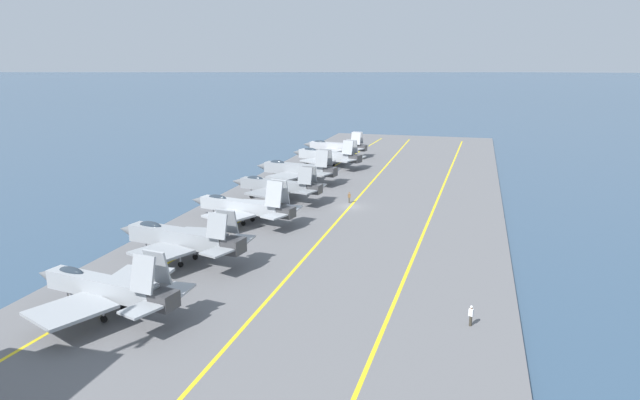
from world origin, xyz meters
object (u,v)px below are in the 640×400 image
at_px(parked_jet_sixth, 327,156).
at_px(parked_jet_seventh, 336,146).
at_px(parked_jet_fourth, 277,186).
at_px(parked_jet_third, 243,206).
at_px(parked_jet_nearest, 105,288).
at_px(parked_jet_fifth, 297,169).
at_px(parked_jet_second, 180,238).
at_px(crew_brown_vest, 349,197).
at_px(crew_white_vest, 471,315).

height_order(parked_jet_sixth, parked_jet_seventh, parked_jet_sixth).
bearing_deg(parked_jet_fourth, parked_jet_seventh, 1.80).
height_order(parked_jet_third, parked_jet_seventh, parked_jet_third).
xyz_separation_m(parked_jet_fourth, parked_jet_sixth, (30.29, -0.04, -0.16)).
bearing_deg(parked_jet_nearest, parked_jet_third, -0.30).
height_order(parked_jet_third, parked_jet_fourth, parked_jet_third).
bearing_deg(parked_jet_third, parked_jet_nearest, 179.70).
bearing_deg(parked_jet_seventh, parked_jet_fifth, -179.92).
bearing_deg(parked_jet_nearest, parked_jet_fourth, -0.72).
xyz_separation_m(parked_jet_second, crew_brown_vest, (30.71, -12.03, -1.83)).
bearing_deg(parked_jet_nearest, parked_jet_seventh, 0.56).
height_order(parked_jet_nearest, parked_jet_fifth, parked_jet_nearest).
bearing_deg(parked_jet_third, parked_jet_fifth, 2.02).
bearing_deg(parked_jet_sixth, parked_jet_third, 179.44).
xyz_separation_m(parked_jet_fifth, crew_white_vest, (-50.62, -31.20, -1.42)).
bearing_deg(parked_jet_fourth, parked_jet_fifth, 5.36).
bearing_deg(parked_jet_third, parked_jet_sixth, -0.56).
bearing_deg(crew_brown_vest, parked_jet_nearest, 165.32).
height_order(parked_jet_nearest, crew_brown_vest, parked_jet_nearest).
bearing_deg(crew_white_vest, parked_jet_sixth, 24.09).
bearing_deg(crew_white_vest, parked_jet_seventh, 21.26).
xyz_separation_m(parked_jet_fifth, parked_jet_seventh, (29.69, 0.04, -0.17)).
bearing_deg(crew_brown_vest, parked_jet_fifth, 45.05).
bearing_deg(parked_jet_seventh, parked_jet_nearest, -179.44).
relative_size(parked_jet_nearest, parked_jet_fifth, 0.97).
relative_size(parked_jet_seventh, crew_brown_vest, 8.91).
bearing_deg(parked_jet_nearest, parked_jet_sixth, -0.45).
distance_m(parked_jet_fourth, parked_jet_sixth, 30.29).
relative_size(parked_jet_nearest, crew_brown_vest, 8.90).
bearing_deg(parked_jet_nearest, crew_brown_vest, -14.68).
xyz_separation_m(parked_jet_nearest, parked_jet_second, (13.72, 0.39, 0.21)).
bearing_deg(parked_jet_second, parked_jet_fifth, 0.54).
height_order(parked_jet_seventh, crew_white_vest, parked_jet_seventh).
bearing_deg(parked_jet_fifth, parked_jet_third, -177.98).
relative_size(parked_jet_fourth, crew_white_vest, 8.58).
bearing_deg(parked_jet_fifth, parked_jet_fourth, -174.64).
xyz_separation_m(parked_jet_fourth, parked_jet_seventh, (43.90, 1.38, -0.25)).
relative_size(parked_jet_second, parked_jet_third, 0.99).
bearing_deg(crew_white_vest, parked_jet_third, 51.97).
height_order(parked_jet_nearest, parked_jet_second, parked_jet_nearest).
relative_size(parked_jet_second, crew_white_vest, 8.96).
bearing_deg(parked_jet_seventh, parked_jet_second, -179.65).
relative_size(parked_jet_second, parked_jet_sixth, 0.99).
height_order(parked_jet_fourth, parked_jet_fifth, parked_jet_fifth).
distance_m(parked_jet_second, crew_white_vest, 31.74).
height_order(crew_white_vest, crew_brown_vest, crew_white_vest).
distance_m(parked_jet_nearest, parked_jet_third, 29.89).
relative_size(parked_jet_nearest, parked_jet_second, 0.95).
xyz_separation_m(parked_jet_nearest, parked_jet_sixth, (72.92, -0.57, -0.25)).
xyz_separation_m(parked_jet_fourth, crew_white_vest, (-36.40, -29.86, -1.49)).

